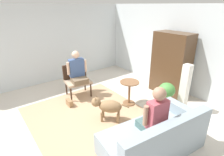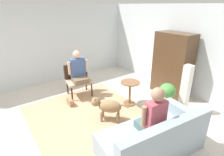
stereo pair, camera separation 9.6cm
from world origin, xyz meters
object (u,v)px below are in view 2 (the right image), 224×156
(dog, at_px, (107,106))
(armoire_cabinet, at_px, (172,64))
(person_on_armchair, at_px, (78,70))
(couch, at_px, (154,139))
(handbag, at_px, (70,102))
(column_lamp, at_px, (185,90))
(armchair, at_px, (77,77))
(potted_plant, at_px, (167,95))
(round_end_table, at_px, (130,90))
(person_on_couch, at_px, (153,115))

(dog, xyz_separation_m, armoire_cabinet, (-0.04, 2.32, 0.53))
(person_on_armchair, distance_m, armoire_cabinet, 2.69)
(couch, height_order, armoire_cabinet, armoire_cabinet)
(handbag, bearing_deg, column_lamp, 47.63)
(armchair, relative_size, armoire_cabinet, 0.50)
(potted_plant, xyz_separation_m, armoire_cabinet, (-0.60, 0.95, 0.45))
(couch, distance_m, column_lamp, 1.69)
(column_lamp, height_order, armoire_cabinet, armoire_cabinet)
(couch, bearing_deg, handbag, -167.45)
(person_on_armchair, relative_size, potted_plant, 1.14)
(dog, bearing_deg, column_lamp, 64.42)
(armchair, relative_size, round_end_table, 1.38)
(person_on_armchair, bearing_deg, person_on_couch, 0.88)
(person_on_couch, relative_size, round_end_table, 1.36)
(person_on_couch, xyz_separation_m, potted_plant, (-0.68, 1.29, -0.33))
(round_end_table, xyz_separation_m, handbag, (-0.88, -1.32, -0.32))
(armchair, distance_m, person_on_armchair, 0.31)
(round_end_table, bearing_deg, armchair, -148.75)
(couch, relative_size, column_lamp, 1.59)
(person_on_couch, bearing_deg, couch, 33.68)
(person_on_couch, height_order, armoire_cabinet, armoire_cabinet)
(column_lamp, bearing_deg, handbag, -132.37)
(round_end_table, bearing_deg, couch, -27.08)
(couch, bearing_deg, person_on_armchair, -178.52)
(person_on_couch, xyz_separation_m, column_lamp, (-0.42, 1.62, -0.17))
(potted_plant, xyz_separation_m, handbag, (-1.69, -1.80, -0.36))
(person_on_armchair, distance_m, handbag, 0.93)
(armchair, relative_size, person_on_armchair, 1.04)
(couch, bearing_deg, dog, -175.10)
(potted_plant, height_order, armoire_cabinet, armoire_cabinet)
(potted_plant, distance_m, handbag, 2.49)
(round_end_table, bearing_deg, armoire_cabinet, 81.86)
(armchair, height_order, round_end_table, armchair)
(armoire_cabinet, xyz_separation_m, handbag, (-1.09, -2.75, -0.81))
(armoire_cabinet, bearing_deg, couch, -59.00)
(round_end_table, relative_size, potted_plant, 0.86)
(person_on_couch, height_order, handbag, person_on_couch)
(dog, distance_m, potted_plant, 1.48)
(person_on_armchair, height_order, handbag, person_on_armchair)
(handbag, bearing_deg, couch, 12.55)
(dog, xyz_separation_m, potted_plant, (0.56, 1.37, 0.07))
(couch, xyz_separation_m, potted_plant, (-0.73, 1.26, 0.16))
(armchair, xyz_separation_m, person_on_couch, (2.86, 0.02, 0.24))
(couch, height_order, potted_plant, couch)
(round_end_table, bearing_deg, potted_plant, 30.85)
(person_on_couch, bearing_deg, column_lamp, 104.64)
(round_end_table, relative_size, column_lamp, 0.53)
(column_lamp, relative_size, handbag, 5.12)
(person_on_armchair, xyz_separation_m, column_lamp, (2.28, 1.67, -0.21))
(person_on_couch, height_order, potted_plant, person_on_couch)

